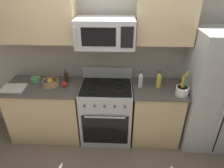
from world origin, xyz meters
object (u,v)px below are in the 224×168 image
object	(u,v)px
refrigerator	(217,91)
apple_loose	(65,84)
cutting_board	(13,88)
utensil_crock	(182,90)
bottle_oil	(159,80)
fruit_basket	(51,82)
bottle_soy	(66,77)
range_oven	(106,111)
microwave	(105,33)
bottle_vinegar	(141,80)
prep_bowl	(36,79)

from	to	relation	value
refrigerator	apple_loose	world-z (taller)	refrigerator
cutting_board	utensil_crock	bearing A→B (deg)	-1.67
utensil_crock	bottle_oil	distance (m)	0.35
fruit_basket	apple_loose	bearing A→B (deg)	-9.80
fruit_basket	bottle_soy	world-z (taller)	bottle_soy
utensil_crock	apple_loose	bearing A→B (deg)	174.60
apple_loose	bottle_soy	distance (m)	0.15
range_oven	utensil_crock	distance (m)	1.17
fruit_basket	cutting_board	xyz separation A→B (m)	(-0.51, -0.12, -0.04)
microwave	bottle_vinegar	xyz separation A→B (m)	(0.50, -0.00, -0.67)
bottle_oil	fruit_basket	bearing A→B (deg)	-179.72
range_oven	apple_loose	distance (m)	0.77
microwave	cutting_board	bearing A→B (deg)	-174.20
prep_bowl	refrigerator	bearing A→B (deg)	-3.34
bottle_vinegar	refrigerator	bearing A→B (deg)	-2.18
bottle_soy	bottle_vinegar	bearing A→B (deg)	-5.09
fruit_basket	bottle_oil	distance (m)	1.58
bottle_vinegar	bottle_oil	xyz separation A→B (m)	(0.26, -0.00, 0.00)
utensil_crock	apple_loose	world-z (taller)	utensil_crock
microwave	fruit_basket	distance (m)	1.10
range_oven	apple_loose	bearing A→B (deg)	-177.99
refrigerator	bottle_vinegar	world-z (taller)	refrigerator
cutting_board	prep_bowl	size ratio (longest dim) A/B	2.23
refrigerator	utensil_crock	world-z (taller)	refrigerator
bottle_soy	bottle_oil	distance (m)	1.37
fruit_basket	apple_loose	distance (m)	0.22
refrigerator	apple_loose	distance (m)	2.20
bottle_vinegar	microwave	bearing A→B (deg)	179.69
microwave	bottle_soy	bearing A→B (deg)	171.06
range_oven	microwave	world-z (taller)	microwave
apple_loose	cutting_board	xyz separation A→B (m)	(-0.72, -0.09, -0.03)
microwave	fruit_basket	xyz separation A→B (m)	(-0.82, -0.01, -0.73)
utensil_crock	cutting_board	size ratio (longest dim) A/B	1.01
utensil_crock	apple_loose	size ratio (longest dim) A/B	4.21
range_oven	fruit_basket	bearing A→B (deg)	178.87
microwave	bottle_soy	size ratio (longest dim) A/B	3.68
cutting_board	bottle_oil	xyz separation A→B (m)	(2.09, 0.13, 0.11)
utensil_crock	bottle_vinegar	world-z (taller)	utensil_crock
refrigerator	bottle_oil	world-z (taller)	refrigerator
fruit_basket	apple_loose	size ratio (longest dim) A/B	3.05
refrigerator	cutting_board	xyz separation A→B (m)	(-2.93, -0.09, 0.04)
microwave	apple_loose	size ratio (longest dim) A/B	9.49
refrigerator	fruit_basket	xyz separation A→B (m)	(-2.42, 0.03, 0.08)
cutting_board	range_oven	bearing A→B (deg)	4.64
range_oven	bottle_vinegar	world-z (taller)	bottle_vinegar
bottle_vinegar	apple_loose	bearing A→B (deg)	-177.63
range_oven	apple_loose	world-z (taller)	range_oven
range_oven	apple_loose	size ratio (longest dim) A/B	13.64
bottle_soy	fruit_basket	bearing A→B (deg)	-153.00
prep_bowl	utensil_crock	bearing A→B (deg)	-8.43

